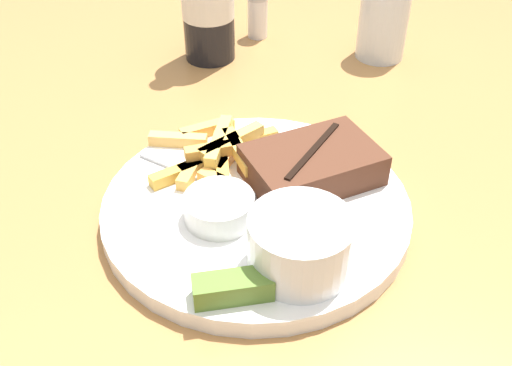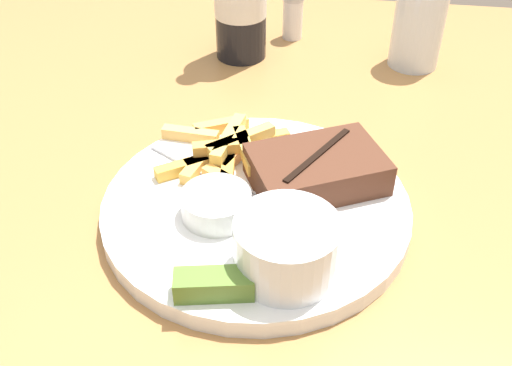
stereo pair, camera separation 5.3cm
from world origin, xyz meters
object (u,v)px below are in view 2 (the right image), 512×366
at_px(dinner_plate, 256,208).
at_px(fork_utensil, 198,168).
at_px(drinking_glass, 418,28).
at_px(coleslaw_cup, 287,244).
at_px(dipping_sauce_cup, 216,203).
at_px(pickle_spear, 214,284).
at_px(salt_shaker, 293,15).
at_px(steak_portion, 317,169).

height_order(dinner_plate, fork_utensil, fork_utensil).
bearing_deg(drinking_glass, fork_utensil, -127.08).
bearing_deg(drinking_glass, coleslaw_cup, -106.49).
distance_m(coleslaw_cup, dipping_sauce_cup, 0.09).
height_order(fork_utensil, drinking_glass, drinking_glass).
relative_size(pickle_spear, fork_utensil, 0.53).
height_order(dipping_sauce_cup, pickle_spear, dipping_sauce_cup).
bearing_deg(drinking_glass, salt_shaker, 160.69).
relative_size(fork_utensil, salt_shaker, 1.86).
xyz_separation_m(coleslaw_cup, salt_shaker, (-0.04, 0.47, -0.01)).
bearing_deg(dipping_sauce_cup, salt_shaker, 86.69).
distance_m(coleslaw_cup, drinking_glass, 0.43).
height_order(fork_utensil, salt_shaker, salt_shaker).
bearing_deg(dinner_plate, dipping_sauce_cup, -141.34).
bearing_deg(pickle_spear, salt_shaker, 89.19).
bearing_deg(pickle_spear, dipping_sauce_cup, 100.61).
height_order(dinner_plate, salt_shaker, salt_shaker).
height_order(dinner_plate, steak_portion, steak_portion).
xyz_separation_m(steak_portion, drinking_glass, (0.11, 0.30, 0.02)).
relative_size(dinner_plate, pickle_spear, 4.39).
distance_m(steak_portion, coleslaw_cup, 0.12).
xyz_separation_m(coleslaw_cup, pickle_spear, (-0.05, -0.03, -0.02)).
relative_size(coleslaw_cup, fork_utensil, 0.69).
height_order(dinner_plate, coleslaw_cup, coleslaw_cup).
xyz_separation_m(dipping_sauce_cup, pickle_spear, (0.02, -0.09, -0.00)).
bearing_deg(steak_portion, pickle_spear, -114.10).
relative_size(steak_portion, drinking_glass, 1.43).
bearing_deg(steak_portion, salt_shaker, 99.51).
bearing_deg(coleslaw_cup, steak_portion, 82.38).
bearing_deg(dinner_plate, pickle_spear, -97.25).
distance_m(dipping_sauce_cup, fork_utensil, 0.07).
height_order(coleslaw_cup, dipping_sauce_cup, coleslaw_cup).
xyz_separation_m(steak_portion, salt_shaker, (-0.06, 0.36, -0.00)).
relative_size(dinner_plate, fork_utensil, 2.33).
distance_m(dipping_sauce_cup, pickle_spear, 0.09).
xyz_separation_m(steak_portion, coleslaw_cup, (-0.02, -0.12, 0.01)).
relative_size(steak_portion, coleslaw_cup, 1.72).
distance_m(coleslaw_cup, pickle_spear, 0.06).
xyz_separation_m(dinner_plate, drinking_glass, (0.16, 0.33, 0.04)).
xyz_separation_m(dipping_sauce_cup, salt_shaker, (0.02, 0.42, 0.00)).
bearing_deg(steak_portion, dinner_plate, -146.74).
height_order(dinner_plate, pickle_spear, pickle_spear).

